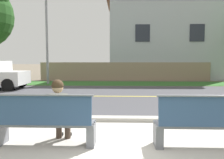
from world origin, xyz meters
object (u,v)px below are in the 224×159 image
at_px(bench_left, 44,122).
at_px(streetlamp, 48,23).
at_px(seated_person_olive, 59,109).
at_px(bench_right, 207,124).

xyz_separation_m(bench_left, streetlamp, (-3.42, 11.43, 3.56)).
relative_size(bench_left, seated_person_olive, 1.50).
xyz_separation_m(bench_left, seated_person_olive, (0.24, 0.17, 0.22)).
bearing_deg(bench_left, seated_person_olive, 34.96).
relative_size(bench_right, seated_person_olive, 1.50).
bearing_deg(seated_person_olive, bench_right, -3.57).
bearing_deg(bench_right, seated_person_olive, 176.43).
height_order(bench_left, bench_right, same).
relative_size(bench_left, bench_right, 1.00).
xyz_separation_m(seated_person_olive, streetlamp, (-3.67, 11.26, 3.35)).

